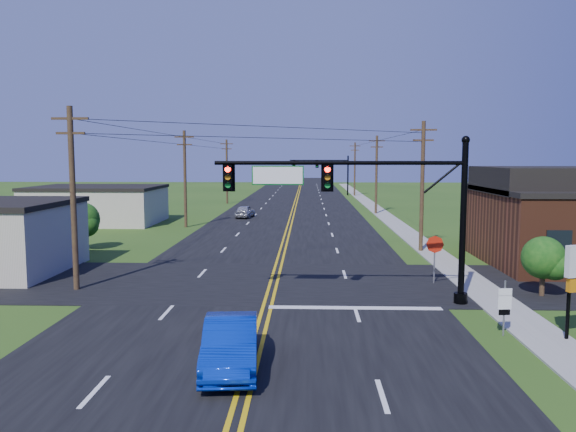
{
  "coord_description": "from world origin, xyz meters",
  "views": [
    {
      "loc": [
        1.94,
        -16.86,
        6.56
      ],
      "look_at": [
        0.98,
        10.0,
        3.73
      ],
      "focal_mm": 35.0,
      "sensor_mm": 36.0,
      "label": 1
    }
  ],
  "objects_px": {
    "signal_mast_main": "(362,198)",
    "signal_mast_far": "(323,169)",
    "stop_sign": "(435,249)",
    "blue_car": "(231,345)",
    "route_sign": "(505,304)"
  },
  "relations": [
    {
      "from": "signal_mast_main",
      "to": "route_sign",
      "type": "distance_m",
      "value": 7.5
    },
    {
      "from": "signal_mast_main",
      "to": "route_sign",
      "type": "relative_size",
      "value": 5.46
    },
    {
      "from": "blue_car",
      "to": "stop_sign",
      "type": "xyz_separation_m",
      "value": [
        8.94,
        12.07,
        1.05
      ]
    },
    {
      "from": "stop_sign",
      "to": "route_sign",
      "type": "bearing_deg",
      "value": -80.29
    },
    {
      "from": "blue_car",
      "to": "stop_sign",
      "type": "bearing_deg",
      "value": 48.28
    },
    {
      "from": "signal_mast_main",
      "to": "blue_car",
      "type": "relative_size",
      "value": 2.42
    },
    {
      "from": "stop_sign",
      "to": "signal_mast_far",
      "type": "bearing_deg",
      "value": 98.72
    },
    {
      "from": "signal_mast_far",
      "to": "route_sign",
      "type": "distance_m",
      "value": 76.74
    },
    {
      "from": "signal_mast_far",
      "to": "route_sign",
      "type": "bearing_deg",
      "value": -86.47
    },
    {
      "from": "signal_mast_main",
      "to": "stop_sign",
      "type": "distance_m",
      "value": 6.46
    },
    {
      "from": "signal_mast_far",
      "to": "stop_sign",
      "type": "xyz_separation_m",
      "value": [
        4.06,
        -68.02,
        -2.73
      ]
    },
    {
      "from": "signal_mast_far",
      "to": "stop_sign",
      "type": "relative_size",
      "value": 4.35
    },
    {
      "from": "signal_mast_main",
      "to": "signal_mast_far",
      "type": "xyz_separation_m",
      "value": [
        0.1,
        72.0,
        -0.2
      ]
    },
    {
      "from": "route_sign",
      "to": "blue_car",
      "type": "bearing_deg",
      "value": -165.86
    },
    {
      "from": "signal_mast_main",
      "to": "signal_mast_far",
      "type": "height_order",
      "value": "same"
    }
  ]
}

